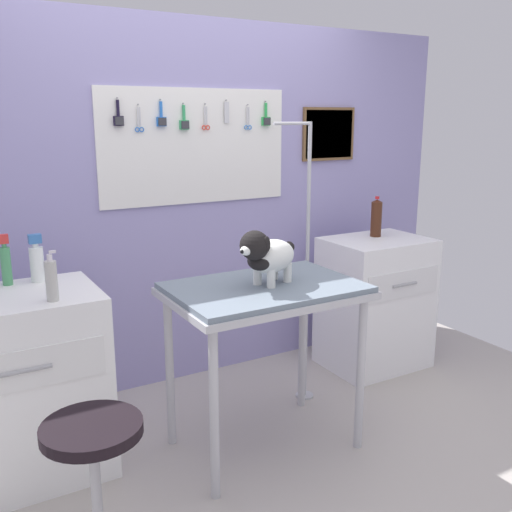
% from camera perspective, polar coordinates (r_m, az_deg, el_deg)
% --- Properties ---
extents(ground, '(4.40, 4.00, 0.04)m').
position_cam_1_polar(ground, '(3.11, 4.08, -20.27)').
color(ground, '#B0A8A1').
extents(rear_wall_panel, '(4.00, 0.11, 2.30)m').
position_cam_1_polar(rear_wall_panel, '(3.75, -6.53, 5.11)').
color(rear_wall_panel, '#958DC4').
rests_on(rear_wall_panel, ground).
extents(grooming_table, '(0.96, 0.65, 0.89)m').
position_cam_1_polar(grooming_table, '(2.92, 0.88, -4.65)').
color(grooming_table, '#B7B7BC').
rests_on(grooming_table, ground).
extents(grooming_arm, '(0.30, 0.11, 1.68)m').
position_cam_1_polar(grooming_arm, '(3.46, 4.92, -1.95)').
color(grooming_arm, '#B7B7BC').
rests_on(grooming_arm, ground).
extents(dog, '(0.39, 0.27, 0.29)m').
position_cam_1_polar(dog, '(2.85, 1.12, 0.13)').
color(dog, white).
rests_on(dog, grooming_table).
extents(counter_left, '(0.80, 0.58, 0.91)m').
position_cam_1_polar(counter_left, '(3.04, -22.47, -11.87)').
color(counter_left, white).
rests_on(counter_left, ground).
extents(cabinet_right, '(0.68, 0.54, 0.90)m').
position_cam_1_polar(cabinet_right, '(4.11, 11.63, -4.52)').
color(cabinet_right, white).
rests_on(cabinet_right, ground).
extents(stool, '(0.37, 0.37, 0.62)m').
position_cam_1_polar(stool, '(2.33, -15.73, -17.84)').
color(stool, '#9E9EA3').
rests_on(stool, ground).
extents(spray_bottle_short, '(0.05, 0.05, 0.23)m').
position_cam_1_polar(spray_bottle_short, '(2.71, -19.50, -2.25)').
color(spray_bottle_short, '#B6B5AE').
rests_on(spray_bottle_short, counter_left).
extents(shampoo_bottle, '(0.05, 0.05, 0.25)m').
position_cam_1_polar(shampoo_bottle, '(3.05, -23.40, -0.65)').
color(shampoo_bottle, '#48975F').
rests_on(shampoo_bottle, counter_left).
extents(detangler_spray, '(0.07, 0.07, 0.24)m').
position_cam_1_polar(detangler_spray, '(3.06, -20.77, -0.48)').
color(detangler_spray, white).
rests_on(detangler_spray, counter_left).
extents(soda_bottle, '(0.07, 0.07, 0.28)m').
position_cam_1_polar(soda_bottle, '(4.06, 11.76, 3.70)').
color(soda_bottle, '#452314').
rests_on(soda_bottle, cabinet_right).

